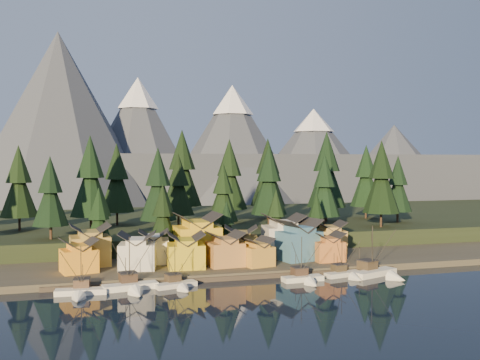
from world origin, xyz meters
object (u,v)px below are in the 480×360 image
object	(u,v)px
boat_1	(132,280)
house_front_1	(137,250)
boat_2	(178,279)
house_back_1	(154,246)
boat_6	(379,267)
house_back_0	(90,244)
house_front_0	(79,255)
boat_0	(80,286)
boat_4	(305,273)
boat_5	(346,269)

from	to	relation	value
boat_1	house_front_1	world-z (taller)	boat_1
boat_2	house_back_1	world-z (taller)	house_back_1
boat_2	boat_6	size ratio (longest dim) A/B	0.77
house_back_0	boat_2	bearing A→B (deg)	-57.55
house_front_0	boat_0	bearing A→B (deg)	-101.66
boat_0	house_front_1	xyz separation A→B (m)	(12.29, 15.89, 4.05)
boat_6	house_back_1	bearing A→B (deg)	134.72
house_front_0	house_front_1	xyz separation A→B (m)	(12.86, 0.07, 0.52)
house_front_0	house_back_1	bearing A→B (deg)	6.45
house_front_0	house_back_1	distance (m)	18.43
boat_4	boat_1	bearing A→B (deg)	172.90
boat_2	boat_6	world-z (taller)	boat_6
boat_2	boat_0	bearing A→B (deg)	168.23
boat_1	house_front_0	bearing A→B (deg)	116.84
boat_4	boat_5	distance (m)	11.09
house_front_0	house_back_0	xyz separation A→B (m)	(2.39, 7.40, 1.20)
boat_2	house_back_1	distance (m)	21.66
house_front_0	house_back_0	world-z (taller)	house_back_0
boat_2	house_front_1	world-z (taller)	house_front_1
boat_0	house_back_0	xyz separation A→B (m)	(1.81, 23.21, 4.73)
house_front_1	house_back_1	world-z (taller)	house_front_1
boat_1	house_front_1	distance (m)	15.26
boat_0	boat_4	size ratio (longest dim) A/B	1.03
boat_4	boat_0	bearing A→B (deg)	175.18
boat_1	house_front_1	bearing A→B (deg)	71.82
house_front_1	house_back_0	size ratio (longest dim) A/B	0.96
house_front_1	house_front_0	bearing A→B (deg)	-169.62
boat_4	house_back_1	size ratio (longest dim) A/B	1.34
boat_0	house_back_0	distance (m)	23.75
house_front_1	house_back_0	bearing A→B (deg)	155.11
boat_4	house_front_0	distance (m)	50.27
boat_5	house_front_1	size ratio (longest dim) A/B	1.07
boat_4	boat_5	xyz separation A→B (m)	(10.90, 2.03, -0.26)
boat_4	boat_5	size ratio (longest dim) A/B	1.07
boat_0	boat_1	bearing A→B (deg)	11.85
house_back_0	boat_1	bearing A→B (deg)	-75.42
boat_1	house_front_0	world-z (taller)	boat_1
boat_2	house_back_0	xyz separation A→B (m)	(-17.51, 22.18, 4.81)
boat_5	house_front_1	xyz separation A→B (m)	(-45.36, 14.67, 4.17)
boat_6	house_front_0	world-z (taller)	boat_6
house_front_0	house_back_1	size ratio (longest dim) A/B	1.11
boat_4	house_front_0	size ratio (longest dim) A/B	1.21
boat_5	house_back_1	world-z (taller)	house_back_1
boat_2	house_front_0	distance (m)	25.05
boat_1	house_back_0	distance (m)	23.81
house_front_1	house_back_1	xyz separation A→B (m)	(4.42, 6.29, -0.22)
boat_1	boat_6	world-z (taller)	boat_6
boat_0	house_back_1	distance (m)	28.03
boat_2	boat_5	xyz separation A→B (m)	(38.33, 0.18, -0.05)
boat_1	boat_5	world-z (taller)	boat_1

